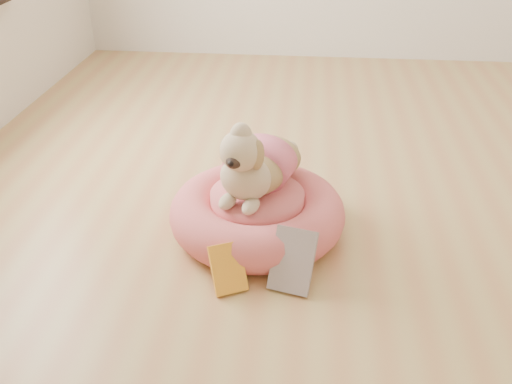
# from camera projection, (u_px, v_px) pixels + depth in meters

# --- Properties ---
(floor) EXTENTS (4.50, 4.50, 0.00)m
(floor) POSITION_uv_depth(u_px,v_px,m) (367.00, 210.00, 2.47)
(floor) COLOR tan
(floor) RESTS_ON ground
(pet_bed) EXTENTS (0.70, 0.70, 0.18)m
(pet_bed) POSITION_uv_depth(u_px,v_px,m) (257.00, 213.00, 2.28)
(pet_bed) COLOR #DA5558
(pet_bed) RESTS_ON floor
(dog) EXTENTS (0.44, 0.54, 0.34)m
(dog) POSITION_uv_depth(u_px,v_px,m) (255.00, 151.00, 2.17)
(dog) COLOR olive
(dog) RESTS_ON pet_bed
(book_yellow) EXTENTS (0.15, 0.15, 0.16)m
(book_yellow) POSITION_uv_depth(u_px,v_px,m) (228.00, 268.00, 1.98)
(book_yellow) COLOR yellow
(book_yellow) RESTS_ON floor
(book_white) EXTENTS (0.18, 0.17, 0.21)m
(book_white) POSITION_uv_depth(u_px,v_px,m) (293.00, 261.00, 1.98)
(book_white) COLOR white
(book_white) RESTS_ON floor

